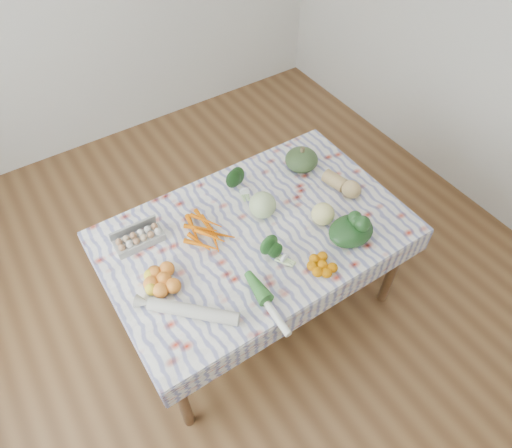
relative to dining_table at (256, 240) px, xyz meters
name	(u,v)px	position (x,y,z in m)	size (l,w,h in m)	color
ground	(256,302)	(0.00, 0.00, -0.68)	(4.50, 4.50, 0.00)	brown
dining_table	(256,240)	(0.00, 0.00, 0.00)	(1.60, 1.00, 0.75)	brown
tablecloth	(256,232)	(0.00, 0.00, 0.08)	(1.66, 1.06, 0.01)	white
egg_carton	(139,240)	(-0.57, 0.26, 0.12)	(0.26, 0.11, 0.07)	#979792
carrot_bunch	(206,234)	(-0.25, 0.12, 0.11)	(0.25, 0.22, 0.04)	#E66602
kale_bunch	(243,183)	(0.11, 0.30, 0.15)	(0.15, 0.13, 0.13)	#143512
kabocha_squash	(302,160)	(0.52, 0.28, 0.15)	(0.20, 0.20, 0.13)	#374F28
cabbage	(263,205)	(0.10, 0.08, 0.16)	(0.15, 0.15, 0.15)	#B2CB88
butternut_squash	(342,183)	(0.60, -0.01, 0.14)	(0.11, 0.24, 0.11)	tan
orange_cluster	(164,279)	(-0.57, -0.04, 0.13)	(0.25, 0.25, 0.08)	orange
broccoli	(277,252)	(-0.01, -0.21, 0.13)	(0.13, 0.13, 0.10)	#1E511B
mandarin_cluster	(322,264)	(0.15, -0.39, 0.11)	(0.18, 0.18, 0.06)	orange
grapefruit	(323,214)	(0.34, -0.15, 0.15)	(0.13, 0.13, 0.13)	#F1E787
spinach_bag	(351,231)	(0.40, -0.32, 0.14)	(0.26, 0.21, 0.11)	#173515
daikon	(193,311)	(-0.53, -0.27, 0.12)	(0.07, 0.07, 0.46)	beige
leek	(268,304)	(-0.21, -0.43, 0.10)	(0.04, 0.04, 0.37)	white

